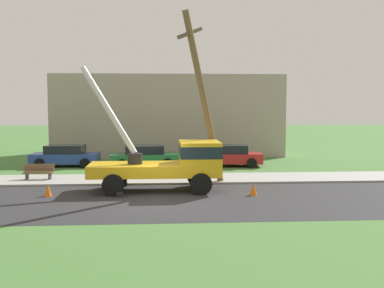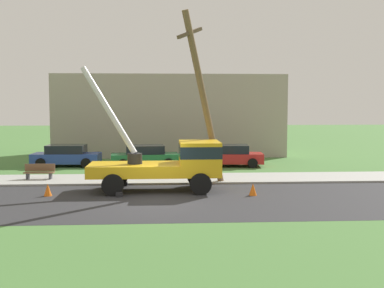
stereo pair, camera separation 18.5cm
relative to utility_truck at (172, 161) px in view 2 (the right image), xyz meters
name	(u,v)px [view 2 (the right image)]	position (x,y,z in m)	size (l,w,h in m)	color
ground_plane	(159,165)	(-0.73, 9.61, -1.41)	(120.00, 120.00, 0.00)	#477538
road_asphalt	(157,201)	(-0.73, -2.39, -1.40)	(80.00, 7.95, 0.01)	#2B2B2D
sidewalk_strip	(158,179)	(-0.73, 3.27, -1.36)	(80.00, 3.37, 0.10)	#9E9E99
utility_truck	(172,161)	(0.00, 0.00, 0.00)	(6.77, 3.20, 5.98)	gold
leaning_utility_pole	(204,99)	(1.57, 0.99, 2.99)	(2.63, 2.86, 8.60)	brown
traffic_cone_ahead	(253,189)	(3.61, -1.49, -1.13)	(0.36, 0.36, 0.56)	orange
traffic_cone_behind	(48,190)	(-5.63, -1.07, -1.13)	(0.36, 0.36, 0.56)	orange
traffic_cone_curbside	(206,181)	(1.72, 0.91, -1.13)	(0.36, 0.36, 0.56)	orange
parked_sedan_blue	(66,156)	(-6.85, 9.30, -0.70)	(4.47, 2.13, 1.42)	#263F99
parked_sedan_green	(145,156)	(-1.63, 8.70, -0.70)	(4.54, 2.27, 1.42)	#1E6638
parked_sedan_red	(229,156)	(3.95, 8.66, -0.70)	(4.54, 2.27, 1.42)	#B21E1E
park_bench	(39,172)	(-7.11, 3.33, -0.95)	(1.60, 0.45, 0.90)	brown
lowrise_building_backdrop	(170,115)	(0.12, 16.54, 1.79)	(18.00, 6.00, 6.40)	#A5998C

